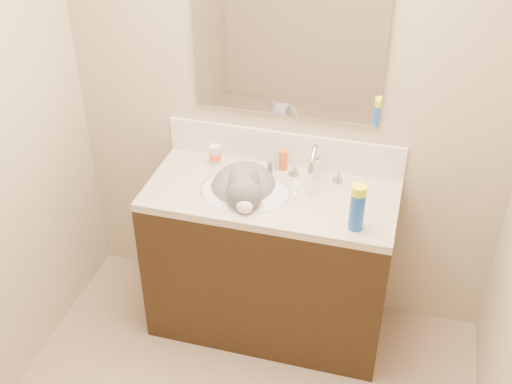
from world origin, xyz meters
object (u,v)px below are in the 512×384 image
Objects in this scene: pill_bottle at (215,155)px; amber_bottle at (283,160)px; spray_can at (357,211)px; vanity_cabinet at (270,264)px; faucet at (315,167)px; basin at (245,203)px; silver_jar at (272,166)px; cat at (244,191)px.

amber_bottle is at bearing 6.66° from pill_bottle.
pill_bottle is 0.58× the size of spray_can.
vanity_cabinet is 0.71m from spray_can.
amber_bottle is at bearing 87.77° from vanity_cabinet.
spray_can is at bearing -51.83° from faucet.
basin is 2.50× the size of spray_can.
spray_can reaches higher than basin.
silver_jar is at bearing 168.68° from faucet.
vanity_cabinet is 11.36× the size of amber_bottle.
spray_can reaches higher than amber_bottle.
faucet is (0.30, 0.17, 0.16)m from basin.
pill_bottle is at bearing -173.34° from amber_bottle.
spray_can reaches higher than pill_bottle.
basin is 0.32m from pill_bottle.
faucet is at bearing 37.29° from vanity_cabinet.
spray_can reaches higher than silver_jar.
vanity_cabinet is 0.40m from basin.
spray_can reaches higher than vanity_cabinet.
pill_bottle is (-0.20, 0.17, 0.07)m from cat.
pill_bottle is at bearing -177.87° from silver_jar.
silver_jar is (-0.04, 0.18, 0.48)m from vanity_cabinet.
vanity_cabinet is 11.54× the size of pill_bottle.
cat reaches higher than vanity_cabinet.
basin is at bearing -82.28° from cat.
pill_bottle is 0.29m from silver_jar.
basin is 4.26× the size of amber_bottle.
basin is at bearing -110.53° from silver_jar.
spray_can is at bearing -37.42° from silver_jar.
vanity_cabinet is at bearing -92.23° from amber_bottle.
basin is 4.33× the size of pill_bottle.
spray_can is at bearing -42.76° from amber_bottle.
vanity_cabinet is at bearing 14.04° from basin.
cat is at bearing 162.83° from spray_can.
pill_bottle is 1.96× the size of silver_jar.
basin is (-0.12, -0.03, 0.38)m from vanity_cabinet.
basin reaches higher than vanity_cabinet.
amber_bottle is at bearing 39.10° from cat.
spray_can is at bearing -22.45° from vanity_cabinet.
silver_jar is 0.50× the size of amber_bottle.
silver_jar is at bearing -149.34° from amber_bottle.
amber_bottle reaches higher than silver_jar.
pill_bottle is at bearing 136.95° from basin.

